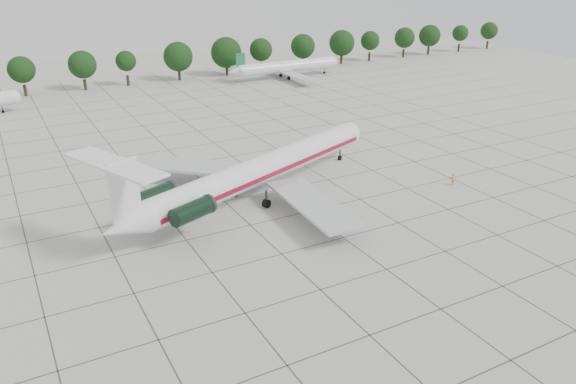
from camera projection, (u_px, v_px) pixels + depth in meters
name	position (u px, v px, depth m)	size (l,w,h in m)	color
ground	(308.00, 212.00, 70.66)	(260.00, 260.00, 0.00)	#AEAEA7
apron_joints	(256.00, 174.00, 82.78)	(170.00, 170.00, 0.02)	#383838
main_airliner	(253.00, 173.00, 72.52)	(45.04, 33.99, 10.95)	silver
ground_crew	(453.00, 179.00, 78.54)	(0.62, 0.41, 1.71)	orange
bg_airliner_d	(287.00, 67.00, 146.08)	(28.24, 27.20, 7.40)	silver
tree_line	(82.00, 65.00, 131.89)	(249.86, 8.44, 10.22)	#332114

